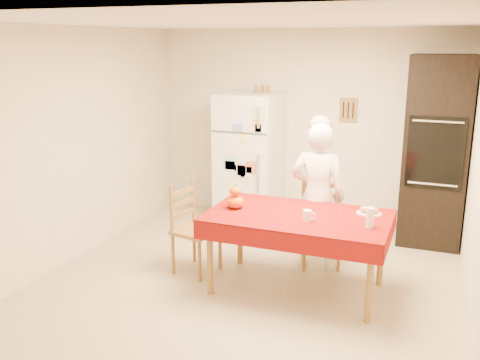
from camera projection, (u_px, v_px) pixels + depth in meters
The scene contains 17 objects.
floor at pixel (244, 286), 5.26m from camera, with size 4.50×4.50×0.00m, color tan.
room_shell at pixel (244, 123), 4.86m from camera, with size 4.02×4.52×2.51m.
refrigerator at pixel (249, 159), 6.97m from camera, with size 0.75×0.74×1.70m.
oven_cabinet at pixel (436, 152), 6.15m from camera, with size 0.70×0.62×2.20m.
dining_table at pixel (298, 222), 5.03m from camera, with size 1.70×1.00×0.76m.
chair_far at pixel (320, 218), 5.71m from camera, with size 0.53×0.52×0.95m.
chair_left at pixel (191, 224), 5.51m from camera, with size 0.47×0.49×0.95m.
seated_woman at pixel (317, 197), 5.52m from camera, with size 0.57×0.37×1.56m, color white.
coffee_mug at pixel (307, 215), 4.83m from camera, with size 0.08×0.08×0.10m, color white.
pumpkin_lower at pixel (235, 202), 5.19m from camera, with size 0.17×0.17×0.13m, color #EA5A05.
pumpkin_upper at pixel (235, 191), 5.16m from camera, with size 0.12×0.12×0.09m, color #DA3D05.
wine_glass at pixel (370, 217), 4.66m from camera, with size 0.07×0.07×0.18m, color white.
bread_plate at pixel (369, 214), 5.01m from camera, with size 0.24×0.24×0.02m, color white.
bread_loaf at pixel (369, 210), 5.00m from camera, with size 0.18×0.10×0.06m, color #AD7D55.
spice_jar_left at pixel (256, 89), 6.76m from camera, with size 0.05×0.05×0.10m, color brown.
spice_jar_mid at pixel (262, 89), 6.73m from camera, with size 0.05×0.05×0.10m, color brown.
spice_jar_right at pixel (268, 89), 6.71m from camera, with size 0.05×0.05×0.10m, color #8D5619.
Camera 1 is at (1.73, -4.51, 2.35)m, focal length 40.00 mm.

